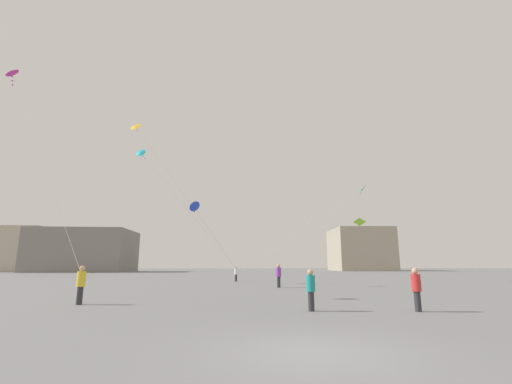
{
  "coord_description": "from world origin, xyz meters",
  "views": [
    {
      "loc": [
        -1.71,
        -7.67,
        1.81
      ],
      "look_at": [
        0.0,
        17.37,
        6.99
      ],
      "focal_mm": 24.54,
      "sensor_mm": 36.0,
      "label": 1
    }
  ],
  "objects_px": {
    "person_in_yellow": "(81,283)",
    "person_in_red": "(416,287)",
    "kite_cyan_diamond": "(142,154)",
    "kite_magenta_diamond": "(13,77)",
    "person_in_teal": "(311,288)",
    "kite_lime_delta": "(356,224)",
    "person_in_purple": "(279,275)",
    "building_centre_hall": "(85,251)",
    "kite_emerald_delta": "(358,192)",
    "building_right_hall": "(360,250)",
    "building_left_hall": "(10,249)",
    "kite_amber_diamond": "(137,129)",
    "kite_cobalt_diamond": "(195,206)",
    "person_in_white": "(236,273)"
  },
  "relations": [
    {
      "from": "kite_amber_diamond",
      "to": "person_in_red",
      "type": "bearing_deg",
      "value": -47.64
    },
    {
      "from": "person_in_red",
      "to": "kite_lime_delta",
      "type": "bearing_deg",
      "value": 44.39
    },
    {
      "from": "kite_emerald_delta",
      "to": "person_in_purple",
      "type": "bearing_deg",
      "value": -137.23
    },
    {
      "from": "kite_lime_delta",
      "to": "building_left_hall",
      "type": "xyz_separation_m",
      "value": [
        -68.83,
        45.76,
        -1.49
      ]
    },
    {
      "from": "kite_lime_delta",
      "to": "kite_cobalt_diamond",
      "type": "xyz_separation_m",
      "value": [
        -19.29,
        -8.4,
        0.6
      ]
    },
    {
      "from": "kite_lime_delta",
      "to": "building_right_hall",
      "type": "xyz_separation_m",
      "value": [
        21.17,
        56.34,
        -0.95
      ]
    },
    {
      "from": "kite_cyan_diamond",
      "to": "kite_amber_diamond",
      "type": "bearing_deg",
      "value": -82.12
    },
    {
      "from": "kite_lime_delta",
      "to": "kite_cobalt_diamond",
      "type": "relative_size",
      "value": 2.44
    },
    {
      "from": "person_in_teal",
      "to": "building_right_hall",
      "type": "bearing_deg",
      "value": 29.47
    },
    {
      "from": "person_in_teal",
      "to": "kite_cobalt_diamond",
      "type": "xyz_separation_m",
      "value": [
        -6.9,
        20.41,
        6.53
      ]
    },
    {
      "from": "person_in_yellow",
      "to": "building_centre_hall",
      "type": "bearing_deg",
      "value": -53.6
    },
    {
      "from": "kite_amber_diamond",
      "to": "kite_cobalt_diamond",
      "type": "distance_m",
      "value": 9.13
    },
    {
      "from": "person_in_teal",
      "to": "kite_magenta_diamond",
      "type": "bearing_deg",
      "value": 119.78
    },
    {
      "from": "kite_emerald_delta",
      "to": "kite_lime_delta",
      "type": "xyz_separation_m",
      "value": [
        1.36,
        5.04,
        -3.06
      ]
    },
    {
      "from": "building_centre_hall",
      "to": "building_right_hall",
      "type": "distance_m",
      "value": 72.92
    },
    {
      "from": "person_in_red",
      "to": "kite_emerald_delta",
      "type": "bearing_deg",
      "value": 44.25
    },
    {
      "from": "kite_cyan_diamond",
      "to": "kite_magenta_diamond",
      "type": "distance_m",
      "value": 16.0
    },
    {
      "from": "building_left_hall",
      "to": "building_right_hall",
      "type": "distance_m",
      "value": 90.62
    },
    {
      "from": "person_in_yellow",
      "to": "kite_lime_delta",
      "type": "relative_size",
      "value": 0.11
    },
    {
      "from": "person_in_purple",
      "to": "building_centre_hall",
      "type": "height_order",
      "value": "building_centre_hall"
    },
    {
      "from": "kite_emerald_delta",
      "to": "building_left_hall",
      "type": "relative_size",
      "value": 0.86
    },
    {
      "from": "kite_cobalt_diamond",
      "to": "building_left_hall",
      "type": "relative_size",
      "value": 0.39
    },
    {
      "from": "kite_magenta_diamond",
      "to": "kite_lime_delta",
      "type": "distance_m",
      "value": 37.28
    },
    {
      "from": "kite_cyan_diamond",
      "to": "building_left_hall",
      "type": "relative_size",
      "value": 0.73
    },
    {
      "from": "building_right_hall",
      "to": "kite_emerald_delta",
      "type": "bearing_deg",
      "value": -110.16
    },
    {
      "from": "person_in_teal",
      "to": "kite_magenta_diamond",
      "type": "xyz_separation_m",
      "value": [
        -16.8,
        6.52,
        12.29
      ]
    },
    {
      "from": "kite_lime_delta",
      "to": "kite_cyan_diamond",
      "type": "bearing_deg",
      "value": -164.86
    },
    {
      "from": "person_in_yellow",
      "to": "kite_emerald_delta",
      "type": "relative_size",
      "value": 0.12
    },
    {
      "from": "person_in_purple",
      "to": "kite_lime_delta",
      "type": "relative_size",
      "value": 0.11
    },
    {
      "from": "person_in_white",
      "to": "kite_cobalt_diamond",
      "type": "xyz_separation_m",
      "value": [
        -4.23,
        -3.63,
        6.54
      ]
    },
    {
      "from": "building_left_hall",
      "to": "building_centre_hall",
      "type": "xyz_separation_m",
      "value": [
        18.0,
        -0.94,
        -0.38
      ]
    },
    {
      "from": "kite_cyan_diamond",
      "to": "building_left_hall",
      "type": "distance_m",
      "value": 68.79
    },
    {
      "from": "kite_lime_delta",
      "to": "person_in_purple",
      "type": "bearing_deg",
      "value": -128.77
    },
    {
      "from": "person_in_teal",
      "to": "kite_magenta_diamond",
      "type": "relative_size",
      "value": 0.13
    },
    {
      "from": "person_in_white",
      "to": "kite_emerald_delta",
      "type": "distance_m",
      "value": 16.39
    },
    {
      "from": "kite_amber_diamond",
      "to": "building_right_hall",
      "type": "bearing_deg",
      "value": 55.99
    },
    {
      "from": "person_in_yellow",
      "to": "kite_magenta_diamond",
      "type": "bearing_deg",
      "value": -13.61
    },
    {
      "from": "kite_cyan_diamond",
      "to": "kite_magenta_diamond",
      "type": "xyz_separation_m",
      "value": [
        -4.01,
        -15.49,
        -0.06
      ]
    },
    {
      "from": "building_centre_hall",
      "to": "kite_cyan_diamond",
      "type": "bearing_deg",
      "value": -63.58
    },
    {
      "from": "person_in_teal",
      "to": "building_left_hall",
      "type": "xyz_separation_m",
      "value": [
        -56.44,
        74.58,
        4.44
      ]
    },
    {
      "from": "person_in_yellow",
      "to": "person_in_teal",
      "type": "bearing_deg",
      "value": 178.4
    },
    {
      "from": "kite_emerald_delta",
      "to": "building_right_hall",
      "type": "xyz_separation_m",
      "value": [
        22.53,
        61.37,
        -4.0
      ]
    },
    {
      "from": "kite_magenta_diamond",
      "to": "kite_amber_diamond",
      "type": "relative_size",
      "value": 0.92
    },
    {
      "from": "kite_lime_delta",
      "to": "kite_amber_diamond",
      "type": "xyz_separation_m",
      "value": [
        -24.54,
        -11.42,
        7.43
      ]
    },
    {
      "from": "kite_magenta_diamond",
      "to": "building_left_hall",
      "type": "relative_size",
      "value": 0.73
    },
    {
      "from": "person_in_teal",
      "to": "person_in_yellow",
      "type": "distance_m",
      "value": 10.46
    },
    {
      "from": "person_in_white",
      "to": "kite_emerald_delta",
      "type": "xyz_separation_m",
      "value": [
        13.7,
        -0.26,
        8.99
      ]
    },
    {
      "from": "person_in_teal",
      "to": "kite_lime_delta",
      "type": "height_order",
      "value": "kite_lime_delta"
    },
    {
      "from": "person_in_teal",
      "to": "kite_emerald_delta",
      "type": "distance_m",
      "value": 27.71
    },
    {
      "from": "person_in_yellow",
      "to": "person_in_red",
      "type": "height_order",
      "value": "person_in_yellow"
    }
  ]
}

